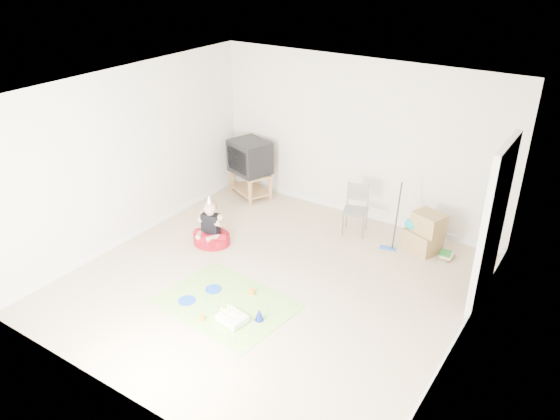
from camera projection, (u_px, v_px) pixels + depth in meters
The scene contains 16 objects.
ground at pixel (270, 282), 7.39m from camera, with size 5.00×5.00×0.00m, color beige.
doorway_recess at pixel (494, 229), 6.60m from camera, with size 0.02×0.90×2.05m, color black.
tv_stand at pixel (251, 182), 9.74m from camera, with size 0.86×0.73×0.46m.
crt_tv at pixel (250, 157), 9.52m from camera, with size 0.67×0.55×0.57m, color black.
folding_chair at pixel (356, 211), 8.45m from camera, with size 0.44×0.43×0.80m.
cardboard_boxes at pixel (424, 233), 8.01m from camera, with size 0.61×0.53×0.62m.
floor_mop at pixel (389, 234), 8.06m from camera, with size 0.26×0.33×0.98m.
book_pile at pixel (447, 255), 7.92m from camera, with size 0.22×0.26×0.10m.
seated_woman at pixel (211, 233), 8.24m from camera, with size 0.67×0.67×0.82m.
party_mat at pixel (226, 303), 6.96m from camera, with size 1.65×1.20×0.01m, color #FF35A7.
birthday_cake at pixel (232, 319), 6.60m from camera, with size 0.36×0.31×0.15m.
blue_plate_near at pixel (213, 289), 7.22m from camera, with size 0.22×0.22×0.01m, color #1746B9.
blue_plate_far at pixel (187, 301), 6.99m from camera, with size 0.23×0.23×0.01m, color #1746B9.
orange_cup_near at pixel (252, 291), 7.11m from camera, with size 0.07×0.07×0.08m, color orange.
orange_cup_far at pixel (202, 318), 6.63m from camera, with size 0.06×0.06×0.07m, color orange.
blue_party_hat at pixel (259, 314), 6.61m from camera, with size 0.12×0.12×0.17m, color #1827AA.
Camera 1 is at (3.51, -5.07, 4.19)m, focal length 35.00 mm.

